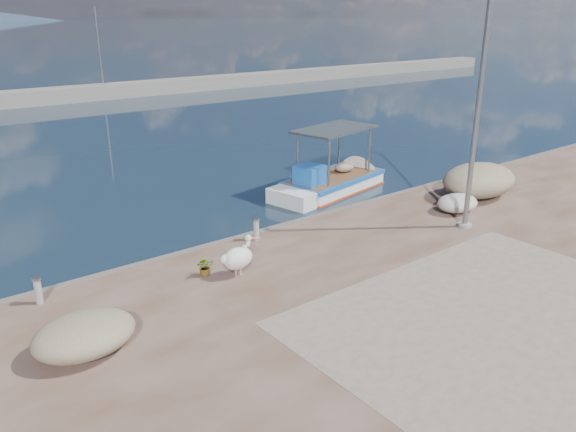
{
  "coord_description": "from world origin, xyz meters",
  "views": [
    {
      "loc": [
        -9.55,
        -8.48,
        6.92
      ],
      "look_at": [
        0.0,
        3.8,
        1.3
      ],
      "focal_mm": 35.0,
      "sensor_mm": 36.0,
      "label": 1
    }
  ],
  "objects_px": {
    "lamp_post": "(475,124)",
    "bollard_near": "(256,228)",
    "boat_right": "(332,185)",
    "pelican": "(238,257)"
  },
  "relations": [
    {
      "from": "bollard_near",
      "to": "lamp_post",
      "type": "bearing_deg",
      "value": -27.91
    },
    {
      "from": "pelican",
      "to": "lamp_post",
      "type": "height_order",
      "value": "lamp_post"
    },
    {
      "from": "pelican",
      "to": "lamp_post",
      "type": "xyz_separation_m",
      "value": [
        7.69,
        -1.4,
        2.78
      ]
    },
    {
      "from": "lamp_post",
      "to": "bollard_near",
      "type": "distance_m",
      "value": 7.31
    },
    {
      "from": "boat_right",
      "to": "pelican",
      "type": "relative_size",
      "value": 5.72
    },
    {
      "from": "bollard_near",
      "to": "pelican",
      "type": "bearing_deg",
      "value": -135.34
    },
    {
      "from": "boat_right",
      "to": "lamp_post",
      "type": "bearing_deg",
      "value": -104.08
    },
    {
      "from": "boat_right",
      "to": "lamp_post",
      "type": "relative_size",
      "value": 0.94
    },
    {
      "from": "pelican",
      "to": "bollard_near",
      "type": "bearing_deg",
      "value": 57.66
    },
    {
      "from": "lamp_post",
      "to": "bollard_near",
      "type": "bearing_deg",
      "value": 152.09
    }
  ]
}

